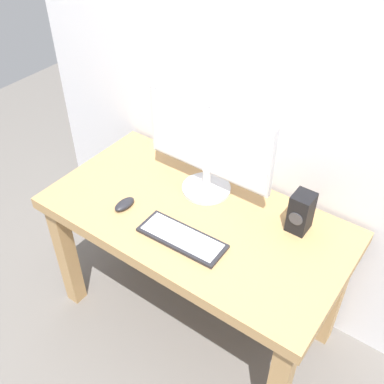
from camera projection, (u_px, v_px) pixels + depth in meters
ground_plane at (195, 315)px, 2.44m from camera, size 6.00×6.00×0.00m
wall_back at (256, 7)px, 1.71m from camera, size 2.44×0.04×3.00m
desk at (195, 233)px, 2.04m from camera, size 1.32×0.69×0.73m
monitor at (209, 147)px, 1.96m from camera, size 0.61×0.22×0.43m
keyboard_primary at (182, 238)px, 1.85m from camera, size 0.37×0.15×0.02m
mouse at (124, 204)px, 2.00m from camera, size 0.06×0.11×0.03m
speaker_right at (301, 212)px, 1.85m from camera, size 0.08×0.10×0.18m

